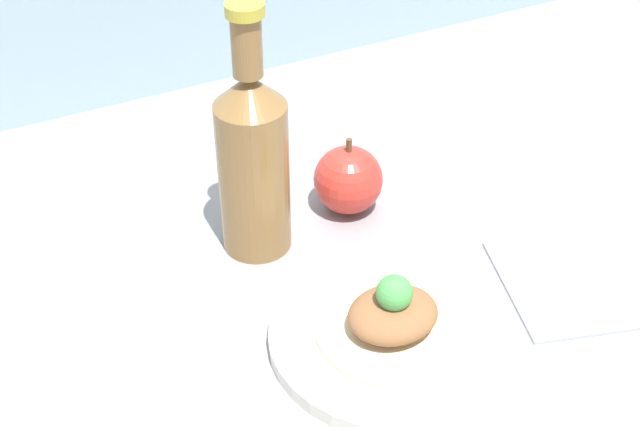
{
  "coord_description": "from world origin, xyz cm",
  "views": [
    {
      "loc": [
        -34.61,
        -56.1,
        63.61
      ],
      "look_at": [
        -3.72,
        5.72,
        10.03
      ],
      "focal_mm": 50.0,
      "sensor_mm": 36.0,
      "label": 1
    }
  ],
  "objects_px": {
    "plate": "(392,334)",
    "cider_bottle": "(253,158)",
    "plated_food": "(393,315)",
    "apple": "(348,180)"
  },
  "relations": [
    {
      "from": "cider_bottle",
      "to": "apple",
      "type": "height_order",
      "value": "cider_bottle"
    },
    {
      "from": "apple",
      "to": "plated_food",
      "type": "bearing_deg",
      "value": -106.77
    },
    {
      "from": "cider_bottle",
      "to": "apple",
      "type": "distance_m",
      "value": 0.14
    },
    {
      "from": "plate",
      "to": "apple",
      "type": "bearing_deg",
      "value": 73.23
    },
    {
      "from": "plate",
      "to": "cider_bottle",
      "type": "distance_m",
      "value": 0.23
    },
    {
      "from": "plated_food",
      "to": "apple",
      "type": "height_order",
      "value": "apple"
    },
    {
      "from": "plate",
      "to": "cider_bottle",
      "type": "bearing_deg",
      "value": 105.8
    },
    {
      "from": "plate",
      "to": "apple",
      "type": "relative_size",
      "value": 2.52
    },
    {
      "from": "plate",
      "to": "plated_food",
      "type": "distance_m",
      "value": 0.03
    },
    {
      "from": "apple",
      "to": "cider_bottle",
      "type": "bearing_deg",
      "value": -174.47
    }
  ]
}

